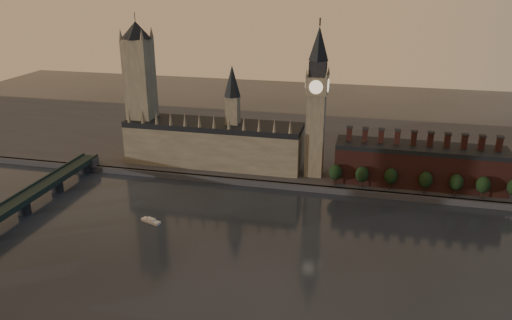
{
  "coord_description": "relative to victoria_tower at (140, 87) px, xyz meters",
  "views": [
    {
      "loc": [
        45.02,
        -217.26,
        136.34
      ],
      "look_at": [
        -18.83,
        55.0,
        32.41
      ],
      "focal_mm": 35.0,
      "sensor_mm": 36.0,
      "label": 1
    }
  ],
  "objects": [
    {
      "name": "westminster_bridge",
      "position": [
        -35.0,
        -117.7,
        -51.65
      ],
      "size": [
        14.0,
        200.0,
        11.55
      ],
      "color": "black",
      "rests_on": "ground"
    },
    {
      "name": "big_ben",
      "position": [
        130.0,
        -5.0,
        -2.26
      ],
      "size": [
        15.0,
        15.0,
        107.0
      ],
      "color": "gray",
      "rests_on": "north_bank"
    },
    {
      "name": "chimney_block",
      "position": [
        200.0,
        -5.0,
        -41.27
      ],
      "size": [
        110.0,
        25.0,
        37.0
      ],
      "color": "#4C241D",
      "rests_on": "north_bank"
    },
    {
      "name": "palace_of_westminster",
      "position": [
        55.59,
        -0.09,
        -37.46
      ],
      "size": [
        130.0,
        30.3,
        74.0
      ],
      "color": "gray",
      "rests_on": "north_bank"
    },
    {
      "name": "embankment_tree_1",
      "position": [
        163.57,
        -20.86,
        -45.62
      ],
      "size": [
        8.6,
        8.6,
        14.88
      ],
      "color": "black",
      "rests_on": "north_bank"
    },
    {
      "name": "victoria_tower",
      "position": [
        0.0,
        0.0,
        0.0
      ],
      "size": [
        24.0,
        24.0,
        108.0
      ],
      "color": "gray",
      "rests_on": "north_bank"
    },
    {
      "name": "embankment_tree_5",
      "position": [
        237.9,
        -21.29,
        -45.62
      ],
      "size": [
        8.6,
        8.6,
        14.88
      ],
      "color": "black",
      "rests_on": "north_bank"
    },
    {
      "name": "embankment_tree_4",
      "position": [
        222.13,
        -20.72,
        -45.62
      ],
      "size": [
        8.6,
        8.6,
        14.88
      ],
      "color": "black",
      "rests_on": "north_bank"
    },
    {
      "name": "ground",
      "position": [
        120.0,
        -115.0,
        -59.09
      ],
      "size": [
        900.0,
        900.0,
        0.0
      ],
      "primitive_type": "plane",
      "color": "black",
      "rests_on": "ground"
    },
    {
      "name": "north_bank",
      "position": [
        120.0,
        63.04,
        -57.09
      ],
      "size": [
        900.0,
        182.0,
        4.0
      ],
      "color": "#404045",
      "rests_on": "ground"
    },
    {
      "name": "embankment_tree_0",
      "position": [
        146.22,
        -21.19,
        -45.62
      ],
      "size": [
        8.6,
        8.6,
        14.88
      ],
      "color": "black",
      "rests_on": "north_bank"
    },
    {
      "name": "river_boat",
      "position": [
        45.11,
        -91.54,
        -58.1
      ],
      "size": [
        13.36,
        8.01,
        2.58
      ],
      "rotation": [
        0.0,
        0.0,
        -0.36
      ],
      "color": "silver",
      "rests_on": "ground"
    },
    {
      "name": "embankment_tree_2",
      "position": [
        181.98,
        -19.53,
        -45.62
      ],
      "size": [
        8.6,
        8.6,
        14.88
      ],
      "color": "black",
      "rests_on": "north_bank"
    },
    {
      "name": "embankment_tree_3",
      "position": [
        203.53,
        -20.98,
        -45.62
      ],
      "size": [
        8.6,
        8.6,
        14.88
      ],
      "color": "black",
      "rests_on": "north_bank"
    }
  ]
}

